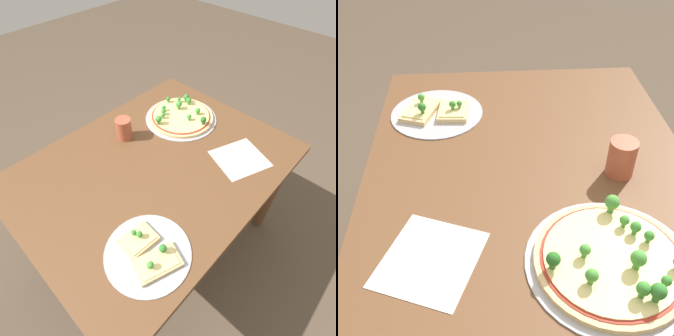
{
  "view_description": "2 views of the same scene",
  "coord_description": "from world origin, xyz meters",
  "views": [
    {
      "loc": [
        -0.54,
        -0.59,
        1.56
      ],
      "look_at": [
        0.01,
        -0.07,
        0.72
      ],
      "focal_mm": 28.0,
      "sensor_mm": 36.0,
      "label": 1
    },
    {
      "loc": [
        0.88,
        -0.13,
        1.45
      ],
      "look_at": [
        0.01,
        -0.07,
        0.72
      ],
      "focal_mm": 45.0,
      "sensor_mm": 36.0,
      "label": 2
    }
  ],
  "objects": [
    {
      "name": "drinking_cup",
      "position": [
        0.03,
        0.24,
        0.76
      ],
      "size": [
        0.07,
        0.07,
        0.11
      ],
      "primitive_type": "cylinder",
      "color": "#AD5138",
      "rests_on": "dining_table"
    },
    {
      "name": "paper_menu",
      "position": [
        0.29,
        -0.26,
        0.7
      ],
      "size": [
        0.28,
        0.27,
        0.0
      ],
      "primitive_type": "cube",
      "rotation": [
        0.0,
        0.0,
        -0.38
      ],
      "color": "white",
      "rests_on": "dining_table"
    },
    {
      "name": "pizza_tray_whole",
      "position": [
        0.33,
        0.14,
        0.72
      ],
      "size": [
        0.37,
        0.37,
        0.07
      ],
      "color": "#A3A3A8",
      "rests_on": "dining_table"
    },
    {
      "name": "ground_plane",
      "position": [
        0.0,
        0.0,
        0.0
      ],
      "size": [
        8.0,
        8.0,
        0.0
      ],
      "primitive_type": "plane",
      "color": "brown"
    },
    {
      "name": "dining_table",
      "position": [
        0.0,
        0.0,
        0.62
      ],
      "size": [
        1.19,
        0.92,
        0.7
      ],
      "color": "brown",
      "rests_on": "ground_plane"
    },
    {
      "name": "pizza_tray_slice",
      "position": [
        -0.31,
        -0.28,
        0.71
      ],
      "size": [
        0.3,
        0.3,
        0.06
      ],
      "color": "#A3A3A8",
      "rests_on": "dining_table"
    }
  ]
}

